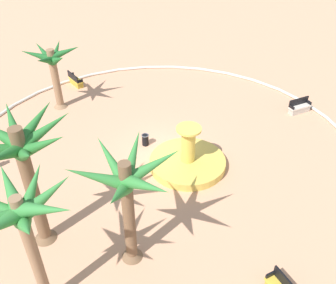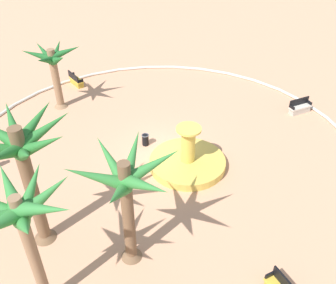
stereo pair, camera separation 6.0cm
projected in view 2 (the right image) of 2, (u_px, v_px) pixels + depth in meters
ground_plane at (160, 152)px, 22.15m from camera, size 80.00×80.00×0.00m
plaza_curb at (160, 150)px, 22.09m from camera, size 23.55×23.55×0.20m
fountain at (188, 161)px, 20.90m from camera, size 4.26×4.26×2.57m
palm_tree_near_fountain at (23, 157)px, 14.30m from camera, size 4.39×4.31×6.22m
palm_tree_by_curb at (127, 188)px, 13.87m from camera, size 4.36×4.22×5.42m
palm_tree_mid_plaza at (53, 65)px, 24.58m from camera, size 3.74×3.66×4.49m
palm_tree_far_side at (21, 220)px, 11.83m from camera, size 3.77×3.78×5.78m
bench_southeast at (76, 81)px, 28.90m from camera, size 1.36×1.58×1.00m
bench_southwest at (300, 108)px, 25.57m from camera, size 1.43×1.54×1.00m
trash_bin at (145, 139)px, 22.51m from camera, size 0.46×0.46×0.73m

